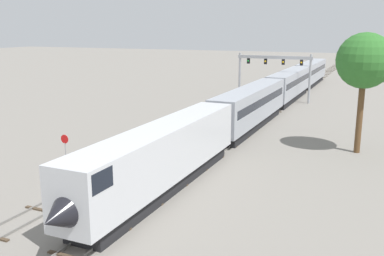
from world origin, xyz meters
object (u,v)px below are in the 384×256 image
(signal_gantry, at_px, (274,66))
(stop_sign, at_px, (65,146))
(trackside_tree_left, at_px, (365,62))
(passenger_train, at_px, (274,93))

(signal_gantry, distance_m, stop_sign, 42.38)
(stop_sign, distance_m, trackside_tree_left, 27.73)
(passenger_train, distance_m, signal_gantry, 9.55)
(passenger_train, xyz_separation_m, trackside_tree_left, (12.34, -17.75, 6.03))
(passenger_train, distance_m, stop_sign, 34.22)
(passenger_train, relative_size, stop_sign, 31.17)
(passenger_train, height_order, stop_sign, passenger_train)
(stop_sign, xyz_separation_m, trackside_tree_left, (22.34, 14.97, 6.76))
(signal_gantry, bearing_deg, trackside_tree_left, -61.18)
(stop_sign, relative_size, trackside_tree_left, 0.26)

